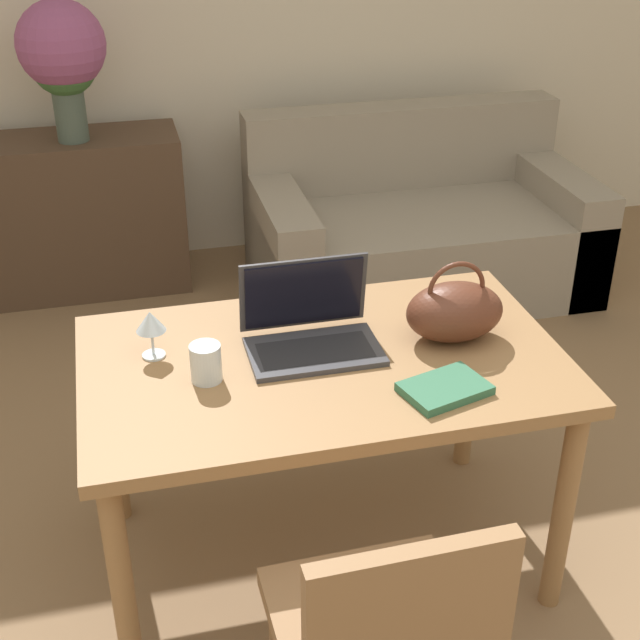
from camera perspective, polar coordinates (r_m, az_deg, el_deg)
The scene contains 10 objects.
dining_table at distance 2.49m, azimuth 0.21°, elevation -4.16°, with size 1.32×0.81×0.72m.
chair at distance 2.01m, azimuth 4.19°, elevation -19.54°, with size 0.45×0.45×0.86m.
couch at distance 4.37m, azimuth 6.25°, elevation 5.69°, with size 1.57×0.90×0.82m.
sideboard at distance 4.44m, azimuth -16.42°, elevation 6.36°, with size 1.18×0.40×0.76m.
laptop at distance 2.48m, azimuth -0.69°, elevation -0.24°, with size 0.37×0.27×0.24m.
drinking_glass at distance 2.34m, azimuth -7.32°, elevation -2.73°, with size 0.08×0.08×0.10m.
wine_glass at distance 2.45m, azimuth -10.79°, elevation -0.22°, with size 0.08×0.08×0.14m.
handbag at distance 2.53m, azimuth 8.61°, elevation 0.59°, with size 0.28×0.19×0.24m.
flower_vase at distance 4.16m, azimuth -16.17°, elevation 16.04°, with size 0.38×0.38×0.62m.
book at distance 2.32m, azimuth 7.99°, elevation -4.37°, with size 0.25×0.20×0.02m.
Camera 1 is at (-0.52, -1.26, 2.00)m, focal length 50.00 mm.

